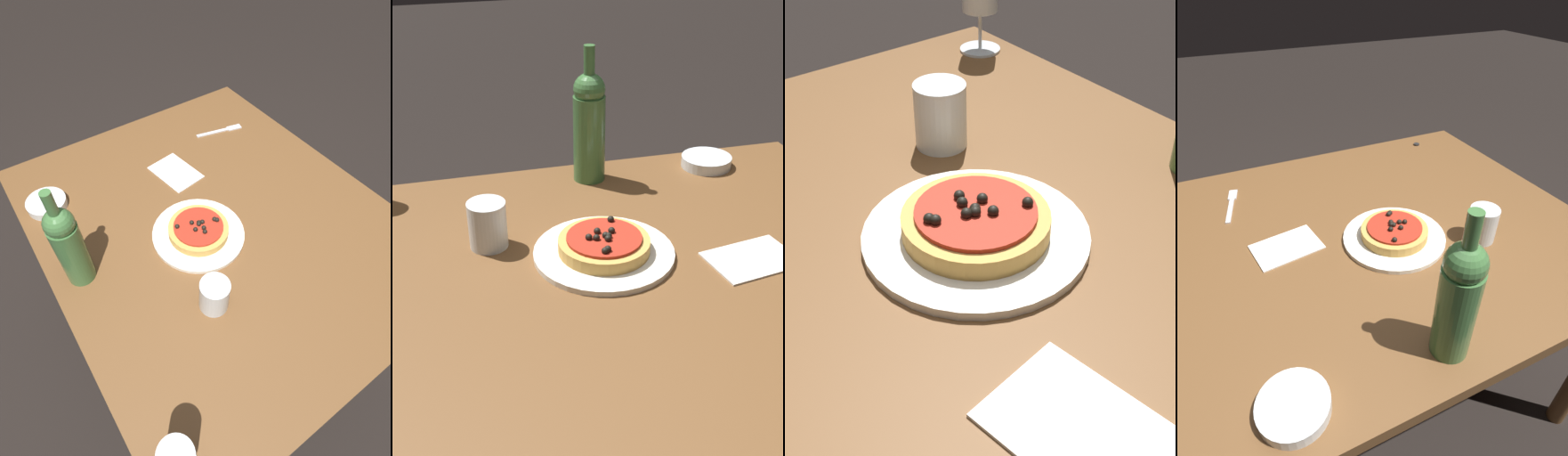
{
  "view_description": "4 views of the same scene",
  "coord_description": "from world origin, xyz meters",
  "views": [
    {
      "loc": [
        0.58,
        -0.47,
        1.63
      ],
      "look_at": [
        0.05,
        -0.1,
        0.83
      ],
      "focal_mm": 28.0,
      "sensor_mm": 36.0,
      "label": 1
    },
    {
      "loc": [
        0.34,
        0.94,
        1.45
      ],
      "look_at": [
        0.05,
        -0.13,
        0.81
      ],
      "focal_mm": 50.0,
      "sensor_mm": 36.0,
      "label": 2
    },
    {
      "loc": [
        -0.46,
        0.29,
        1.26
      ],
      "look_at": [
        0.01,
        -0.07,
        0.8
      ],
      "focal_mm": 50.0,
      "sensor_mm": 36.0,
      "label": 3
    },
    {
      "loc": [
        -0.35,
        -0.75,
        1.38
      ],
      "look_at": [
        -0.02,
        -0.04,
        0.79
      ],
      "focal_mm": 28.0,
      "sensor_mm": 36.0,
      "label": 4
    }
  ],
  "objects": [
    {
      "name": "pizza",
      "position": [
        0.03,
        -0.08,
        0.79
      ],
      "size": [
        0.18,
        0.18,
        0.04
      ],
      "color": "gold",
      "rests_on": "dinner_plate"
    },
    {
      "name": "ground_plane",
      "position": [
        0.0,
        0.0,
        0.0
      ],
      "size": [
        14.0,
        14.0,
        0.0
      ],
      "primitive_type": "plane",
      "color": "black"
    },
    {
      "name": "paper_napkin",
      "position": [
        -0.25,
        0.01,
        0.77
      ],
      "size": [
        0.19,
        0.15,
        0.0
      ],
      "color": "silver",
      "rests_on": "dining_table"
    },
    {
      "name": "wine_bottle",
      "position": [
        -0.04,
        -0.43,
        0.91
      ],
      "size": [
        0.08,
        0.08,
        0.33
      ],
      "color": "#3D6B38",
      "rests_on": "dining_table"
    },
    {
      "name": "dinner_plate",
      "position": [
        0.03,
        -0.08,
        0.77
      ],
      "size": [
        0.28,
        0.28,
        0.01
      ],
      "color": "white",
      "rests_on": "dining_table"
    },
    {
      "name": "side_bowl",
      "position": [
        -0.35,
        -0.42,
        0.78
      ],
      "size": [
        0.13,
        0.13,
        0.03
      ],
      "color": "silver",
      "rests_on": "dining_table"
    },
    {
      "name": "water_cup",
      "position": [
        0.25,
        -0.18,
        0.82
      ],
      "size": [
        0.08,
        0.08,
        0.1
      ],
      "color": "silver",
      "rests_on": "dining_table"
    },
    {
      "name": "fork",
      "position": [
        -0.35,
        0.3,
        0.77
      ],
      "size": [
        0.06,
        0.19,
        0.0
      ],
      "rotation": [
        0.0,
        0.0,
        1.35
      ],
      "color": "silver",
      "rests_on": "dining_table"
    },
    {
      "name": "dining_table",
      "position": [
        0.0,
        0.0,
        0.68
      ],
      "size": [
        1.22,
        1.04,
        0.77
      ],
      "color": "brown",
      "rests_on": "ground_plane"
    }
  ]
}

